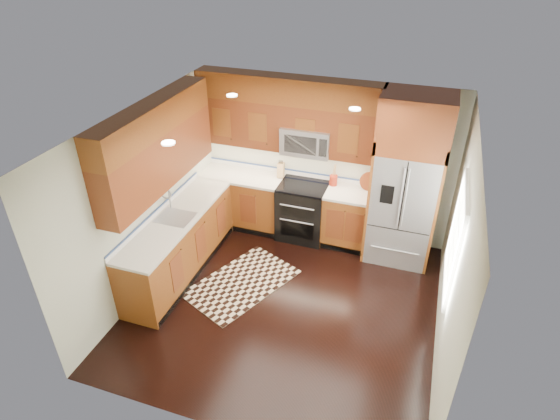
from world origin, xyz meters
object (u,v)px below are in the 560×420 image
(refrigerator, at_px, (406,182))
(utensil_crock, at_px, (334,178))
(range, at_px, (303,211))
(knife_block, at_px, (281,170))
(rug, at_px, (242,283))

(refrigerator, distance_m, utensil_crock, 1.16)
(range, distance_m, refrigerator, 1.76)
(range, height_order, knife_block, knife_block)
(range, xyz_separation_m, knife_block, (-0.44, 0.19, 0.59))
(knife_block, height_order, utensil_crock, utensil_crock)
(range, xyz_separation_m, utensil_crock, (0.44, 0.18, 0.59))
(refrigerator, relative_size, rug, 1.65)
(refrigerator, relative_size, utensil_crock, 7.32)
(range, xyz_separation_m, rug, (-0.48, -1.47, -0.46))
(refrigerator, xyz_separation_m, knife_block, (-1.99, 0.23, -0.25))
(range, bearing_deg, rug, -108.15)
(range, relative_size, refrigerator, 0.36)
(knife_block, bearing_deg, utensil_crock, -0.93)
(refrigerator, bearing_deg, utensil_crock, 168.91)
(range, bearing_deg, utensil_crock, 22.21)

